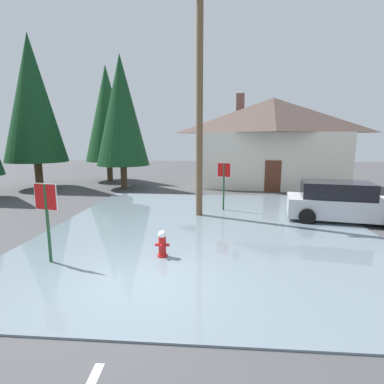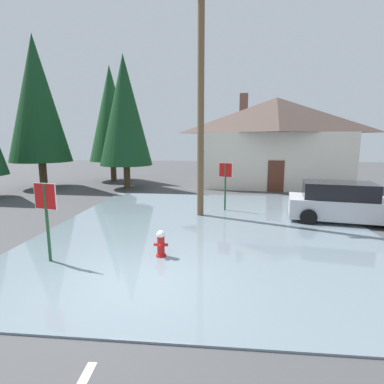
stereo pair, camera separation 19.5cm
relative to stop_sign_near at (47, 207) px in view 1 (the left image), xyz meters
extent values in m
cube|color=#424244|center=(2.70, -0.95, -1.61)|extent=(80.00, 80.00, 0.10)
cube|color=slate|center=(4.19, 3.70, -1.54)|extent=(11.72, 13.49, 0.04)
cube|color=silver|center=(2.06, -2.07, -1.56)|extent=(3.88, 0.50, 0.01)
cylinder|color=#1E4C28|center=(0.00, 0.00, -0.47)|extent=(0.08, 0.08, 2.17)
cube|color=white|center=(0.00, 0.00, 0.28)|extent=(0.70, 0.18, 0.71)
cube|color=red|center=(0.00, 0.00, 0.28)|extent=(0.66, 0.18, 0.67)
cylinder|color=red|center=(2.94, 0.63, -1.51)|extent=(0.29, 0.29, 0.10)
cylinder|color=red|center=(2.94, 0.63, -1.20)|extent=(0.21, 0.21, 0.53)
sphere|color=white|center=(2.94, 0.63, -0.88)|extent=(0.23, 0.23, 0.23)
cylinder|color=red|center=(2.79, 0.63, -1.18)|extent=(0.10, 0.09, 0.09)
cylinder|color=red|center=(3.10, 0.63, -1.18)|extent=(0.10, 0.09, 0.09)
cylinder|color=red|center=(2.94, 0.48, -1.18)|extent=(0.10, 0.10, 0.10)
cylinder|color=brown|center=(3.71, 5.48, 3.33)|extent=(0.28, 0.28, 9.78)
cylinder|color=#1E4C28|center=(4.79, 6.53, -0.44)|extent=(0.08, 0.08, 2.24)
cube|color=white|center=(4.79, 6.53, 0.36)|extent=(0.61, 0.30, 0.66)
cube|color=red|center=(4.79, 6.53, 0.36)|extent=(0.58, 0.29, 0.63)
cube|color=silver|center=(8.41, 15.13, 0.32)|extent=(10.12, 7.27, 3.76)
pyramid|color=#473833|center=(8.41, 15.13, 3.42)|extent=(10.92, 7.86, 2.44)
cube|color=brown|center=(6.20, 16.52, 4.03)|extent=(0.67, 0.67, 2.20)
cube|color=#592D1E|center=(8.03, 12.04, -0.56)|extent=(1.00, 0.18, 2.00)
cube|color=silver|center=(9.69, 5.10, -0.99)|extent=(4.73, 2.66, 0.79)
cube|color=black|center=(9.34, 5.17, -0.27)|extent=(2.93, 2.11, 0.65)
cylinder|color=black|center=(11.35, 5.74, -1.24)|extent=(0.67, 0.33, 0.64)
cylinder|color=black|center=(8.37, 6.30, -1.24)|extent=(0.67, 0.33, 0.64)
cylinder|color=black|center=(8.02, 4.47, -1.24)|extent=(0.67, 0.33, 0.64)
cylinder|color=#4C3823|center=(-7.65, 12.30, -0.66)|extent=(0.50, 0.50, 1.81)
cone|color=#143D1E|center=(-7.65, 12.30, 4.36)|extent=(4.01, 4.01, 8.23)
cylinder|color=#4C3823|center=(-1.84, 12.72, -0.77)|extent=(0.44, 0.44, 1.58)
cone|color=#143D1E|center=(-1.84, 12.72, 3.61)|extent=(3.51, 3.51, 7.19)
cylinder|color=#4C3823|center=(-4.04, 16.16, -0.76)|extent=(0.44, 0.44, 1.60)
cone|color=#194723|center=(-4.04, 16.16, 3.69)|extent=(3.56, 3.56, 7.30)
camera|label=1|loc=(4.42, -7.44, 1.77)|focal=28.41mm
camera|label=2|loc=(4.61, -7.43, 1.77)|focal=28.41mm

